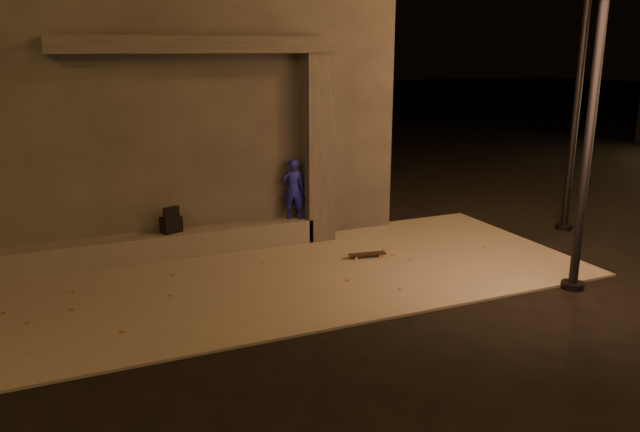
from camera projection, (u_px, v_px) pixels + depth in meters
name	position (u px, v px, depth m)	size (l,w,h in m)	color
ground	(311.00, 328.00, 8.58)	(120.00, 120.00, 0.00)	black
sidewalk	(264.00, 279.00, 10.35)	(11.00, 4.40, 0.04)	slate
building	(150.00, 102.00, 13.27)	(9.00, 5.10, 5.22)	#363431
ledge	(155.00, 246.00, 11.26)	(6.00, 0.55, 0.45)	#585650
column	(317.00, 149.00, 12.08)	(0.55, 0.55, 3.60)	#363431
canopy	(199.00, 45.00, 10.77)	(5.00, 0.70, 0.28)	#363431
skateboarder	(293.00, 189.00, 12.08)	(0.43, 0.28, 1.19)	#161792
backpack	(171.00, 223.00, 11.28)	(0.41, 0.35, 0.50)	black
skateboard	(367.00, 254.00, 11.33)	(0.70, 0.28, 0.08)	black
street_lamp_0	(601.00, 30.00, 8.97)	(0.36, 0.36, 6.99)	black
street_lamp_2	(585.00, 26.00, 12.20)	(0.36, 0.36, 7.30)	black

